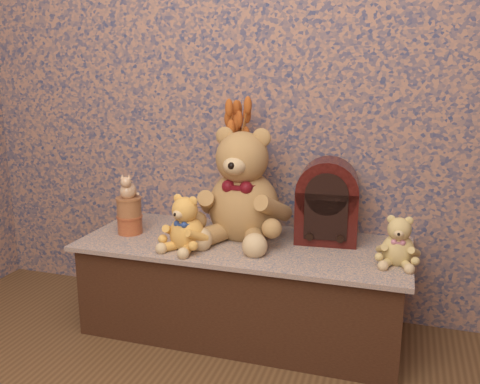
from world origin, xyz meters
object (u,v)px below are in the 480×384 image
at_px(teddy_large, 244,179).
at_px(ceramic_vase, 239,212).
at_px(teddy_small, 399,238).
at_px(cat_figurine, 128,186).
at_px(biscuit_tin_lower, 130,225).
at_px(teddy_medium, 187,220).
at_px(cathedral_radio, 327,201).

xyz_separation_m(teddy_large, ceramic_vase, (-0.04, 0.06, -0.17)).
relative_size(teddy_small, ceramic_vase, 1.08).
relative_size(ceramic_vase, cat_figurine, 1.66).
distance_m(teddy_large, biscuit_tin_lower, 0.58).
xyz_separation_m(teddy_medium, cat_figurine, (-0.34, 0.11, 0.10)).
distance_m(teddy_large, cathedral_radio, 0.38).
distance_m(ceramic_vase, cat_figurine, 0.52).
bearing_deg(teddy_small, biscuit_tin_lower, -179.50).
distance_m(teddy_large, cat_figurine, 0.53).
bearing_deg(cathedral_radio, cat_figurine, -174.34).
bearing_deg(cathedral_radio, biscuit_tin_lower, -174.34).
xyz_separation_m(teddy_small, biscuit_tin_lower, (-1.20, 0.02, -0.06)).
height_order(ceramic_vase, cat_figurine, cat_figurine).
relative_size(teddy_large, biscuit_tin_lower, 4.74).
xyz_separation_m(teddy_large, biscuit_tin_lower, (-0.52, -0.11, -0.23)).
relative_size(teddy_large, cathedral_radio, 1.46).
bearing_deg(ceramic_vase, cathedral_radio, -0.35).
bearing_deg(teddy_medium, ceramic_vase, 78.41).
height_order(teddy_medium, biscuit_tin_lower, teddy_medium).
bearing_deg(teddy_small, ceramic_vase, 166.31).
relative_size(teddy_large, cat_figurine, 4.55).
relative_size(teddy_small, cathedral_radio, 0.57).
relative_size(cathedral_radio, biscuit_tin_lower, 3.25).
height_order(teddy_medium, ceramic_vase, teddy_medium).
height_order(teddy_large, ceramic_vase, teddy_large).
xyz_separation_m(teddy_medium, teddy_small, (0.86, 0.09, -0.02)).
height_order(teddy_medium, teddy_small, teddy_medium).
distance_m(teddy_small, biscuit_tin_lower, 1.20).
xyz_separation_m(teddy_large, teddy_small, (0.68, -0.14, -0.16)).
height_order(teddy_small, biscuit_tin_lower, teddy_small).
bearing_deg(cathedral_radio, teddy_large, -176.33).
bearing_deg(teddy_small, cat_figurine, -179.50).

